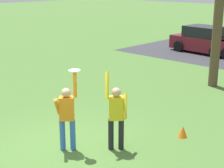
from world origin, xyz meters
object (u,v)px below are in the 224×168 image
object	(u,v)px
person_defender	(116,113)
field_cone_orange	(183,132)
person_catcher	(67,114)
parked_car_maroon	(205,41)
frisbee_disc	(75,71)
bare_tree_tall	(219,4)

from	to	relation	value
person_defender	field_cone_orange	world-z (taller)	person_defender
person_catcher	parked_car_maroon	world-z (taller)	person_catcher
field_cone_orange	person_defender	bearing A→B (deg)	-115.50
person_catcher	field_cone_orange	bearing A→B (deg)	12.14
person_catcher	person_defender	size ratio (longest dim) A/B	1.02
frisbee_disc	parked_car_maroon	size ratio (longest dim) A/B	0.07
person_catcher	person_defender	distance (m)	1.23
person_defender	field_cone_orange	size ratio (longest dim) A/B	6.39
parked_car_maroon	field_cone_orange	bearing A→B (deg)	-58.57
field_cone_orange	person_catcher	bearing A→B (deg)	-122.97
person_defender	frisbee_disc	bearing A→B (deg)	0.00
person_catcher	frisbee_disc	world-z (taller)	frisbee_disc
bare_tree_tall	frisbee_disc	bearing A→B (deg)	-88.17
parked_car_maroon	person_defender	bearing A→B (deg)	-65.04
person_defender	bare_tree_tall	bearing A→B (deg)	-127.05
frisbee_disc	bare_tree_tall	xyz separation A→B (m)	(-0.24, 7.65, 1.21)
person_catcher	person_defender	bearing A→B (deg)	0.00
person_defender	frisbee_disc	world-z (taller)	frisbee_disc
person_defender	frisbee_disc	size ratio (longest dim) A/B	7.19
person_defender	parked_car_maroon	world-z (taller)	person_defender
frisbee_disc	bare_tree_tall	distance (m)	7.75
frisbee_disc	parked_car_maroon	xyz separation A→B (m)	(-4.07, 13.80, -1.37)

